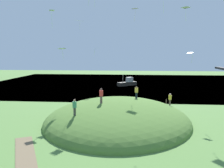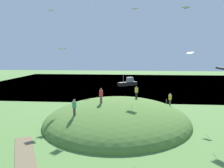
{
  "view_description": "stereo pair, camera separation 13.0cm",
  "coord_description": "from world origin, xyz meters",
  "px_view_note": "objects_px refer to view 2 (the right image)",
  "views": [
    {
      "loc": [
        36.09,
        -0.34,
        8.23
      ],
      "look_at": [
        3.52,
        -3.26,
        4.12
      ],
      "focal_mm": 39.17,
      "sensor_mm": 36.0,
      "label": 1
    },
    {
      "loc": [
        36.08,
        -0.22,
        8.23
      ],
      "look_at": [
        3.52,
        -3.26,
        4.12
      ],
      "focal_mm": 39.17,
      "sensor_mm": 36.0,
      "label": 2
    }
  ],
  "objects_px": {
    "person_with_child": "(136,91)",
    "kite_3": "(52,12)",
    "person_walking_path": "(170,98)",
    "kite_8": "(62,49)",
    "kite_14": "(79,21)",
    "kite_1": "(186,8)",
    "mooring_post": "(166,102)",
    "person_on_hilltop": "(74,105)",
    "person_near_shore": "(101,94)",
    "kite_11": "(190,54)",
    "boat_on_lake": "(128,83)",
    "kite_7": "(135,9)",
    "kite_10": "(96,48)"
  },
  "relations": [
    {
      "from": "kite_7",
      "to": "kite_10",
      "type": "distance_m",
      "value": 8.84
    },
    {
      "from": "kite_3",
      "to": "kite_7",
      "type": "bearing_deg",
      "value": 140.91
    },
    {
      "from": "kite_7",
      "to": "kite_14",
      "type": "xyz_separation_m",
      "value": [
        2.1,
        -8.63,
        -1.96
      ]
    },
    {
      "from": "kite_8",
      "to": "kite_14",
      "type": "height_order",
      "value": "kite_14"
    },
    {
      "from": "person_with_child",
      "to": "kite_3",
      "type": "xyz_separation_m",
      "value": [
        4.63,
        -9.92,
        9.83
      ]
    },
    {
      "from": "kite_1",
      "to": "kite_7",
      "type": "distance_m",
      "value": 8.71
    },
    {
      "from": "kite_10",
      "to": "kite_7",
      "type": "bearing_deg",
      "value": 86.7
    },
    {
      "from": "person_with_child",
      "to": "kite_8",
      "type": "relative_size",
      "value": 1.12
    },
    {
      "from": "person_near_shore",
      "to": "kite_8",
      "type": "bearing_deg",
      "value": -2.29
    },
    {
      "from": "person_near_shore",
      "to": "kite_8",
      "type": "height_order",
      "value": "kite_8"
    },
    {
      "from": "person_with_child",
      "to": "mooring_post",
      "type": "bearing_deg",
      "value": -90.47
    },
    {
      "from": "mooring_post",
      "to": "kite_1",
      "type": "bearing_deg",
      "value": 18.05
    },
    {
      "from": "person_with_child",
      "to": "kite_11",
      "type": "height_order",
      "value": "kite_11"
    },
    {
      "from": "person_walking_path",
      "to": "kite_10",
      "type": "bearing_deg",
      "value": -84.56
    },
    {
      "from": "person_walking_path",
      "to": "kite_14",
      "type": "distance_m",
      "value": 18.09
    },
    {
      "from": "person_near_shore",
      "to": "kite_11",
      "type": "xyz_separation_m",
      "value": [
        -4.59,
        11.16,
        4.75
      ]
    },
    {
      "from": "kite_1",
      "to": "mooring_post",
      "type": "relative_size",
      "value": 2.31
    },
    {
      "from": "boat_on_lake",
      "to": "kite_11",
      "type": "distance_m",
      "value": 31.77
    },
    {
      "from": "boat_on_lake",
      "to": "kite_14",
      "type": "xyz_separation_m",
      "value": [
        24.42,
        -6.97,
        12.54
      ]
    },
    {
      "from": "kite_11",
      "to": "person_with_child",
      "type": "bearing_deg",
      "value": -90.19
    },
    {
      "from": "person_on_hilltop",
      "to": "person_walking_path",
      "type": "height_order",
      "value": "person_on_hilltop"
    },
    {
      "from": "person_with_child",
      "to": "person_walking_path",
      "type": "bearing_deg",
      "value": -144.76
    },
    {
      "from": "kite_14",
      "to": "person_walking_path",
      "type": "bearing_deg",
      "value": 69.11
    },
    {
      "from": "person_near_shore",
      "to": "person_walking_path",
      "type": "bearing_deg",
      "value": -127.86
    },
    {
      "from": "mooring_post",
      "to": "person_walking_path",
      "type": "bearing_deg",
      "value": -3.58
    },
    {
      "from": "kite_14",
      "to": "kite_8",
      "type": "bearing_deg",
      "value": -5.65
    },
    {
      "from": "boat_on_lake",
      "to": "mooring_post",
      "type": "xyz_separation_m",
      "value": [
        22.77,
        6.91,
        -0.28
      ]
    },
    {
      "from": "person_with_child",
      "to": "kite_1",
      "type": "distance_m",
      "value": 13.05
    },
    {
      "from": "person_with_child",
      "to": "kite_1",
      "type": "relative_size",
      "value": 0.86
    },
    {
      "from": "person_walking_path",
      "to": "kite_3",
      "type": "distance_m",
      "value": 18.56
    },
    {
      "from": "person_near_shore",
      "to": "kite_1",
      "type": "xyz_separation_m",
      "value": [
        -6.48,
        10.74,
        10.87
      ]
    },
    {
      "from": "boat_on_lake",
      "to": "kite_3",
      "type": "relative_size",
      "value": 2.42
    },
    {
      "from": "kite_1",
      "to": "kite_14",
      "type": "relative_size",
      "value": 1.33
    },
    {
      "from": "boat_on_lake",
      "to": "kite_14",
      "type": "relative_size",
      "value": 3.51
    },
    {
      "from": "kite_8",
      "to": "kite_10",
      "type": "xyz_separation_m",
      "value": [
        -9.44,
        2.96,
        0.27
      ]
    },
    {
      "from": "kite_10",
      "to": "kite_11",
      "type": "xyz_separation_m",
      "value": [
        7.59,
        13.62,
        -0.85
      ]
    },
    {
      "from": "boat_on_lake",
      "to": "kite_14",
      "type": "height_order",
      "value": "kite_14"
    },
    {
      "from": "boat_on_lake",
      "to": "mooring_post",
      "type": "height_order",
      "value": "boat_on_lake"
    },
    {
      "from": "person_walking_path",
      "to": "kite_7",
      "type": "relative_size",
      "value": 0.77
    },
    {
      "from": "person_near_shore",
      "to": "kite_3",
      "type": "relative_size",
      "value": 0.86
    },
    {
      "from": "person_with_child",
      "to": "kite_8",
      "type": "bearing_deg",
      "value": 46.71
    },
    {
      "from": "person_with_child",
      "to": "kite_3",
      "type": "relative_size",
      "value": 0.79
    },
    {
      "from": "person_with_child",
      "to": "kite_14",
      "type": "relative_size",
      "value": 1.15
    },
    {
      "from": "person_walking_path",
      "to": "kite_11",
      "type": "xyz_separation_m",
      "value": [
        -0.01,
        2.44,
        5.93
      ]
    },
    {
      "from": "person_near_shore",
      "to": "kite_7",
      "type": "bearing_deg",
      "value": -83.81
    },
    {
      "from": "kite_7",
      "to": "person_with_child",
      "type": "bearing_deg",
      "value": 2.47
    },
    {
      "from": "person_on_hilltop",
      "to": "person_walking_path",
      "type": "xyz_separation_m",
      "value": [
        -8.49,
        10.99,
        -0.59
      ]
    },
    {
      "from": "kite_3",
      "to": "kite_7",
      "type": "distance_m",
      "value": 15.39
    },
    {
      "from": "kite_3",
      "to": "kite_11",
      "type": "xyz_separation_m",
      "value": [
        -4.6,
        16.87,
        -4.81
      ]
    },
    {
      "from": "person_with_child",
      "to": "kite_3",
      "type": "bearing_deg",
      "value": 60.69
    }
  ]
}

